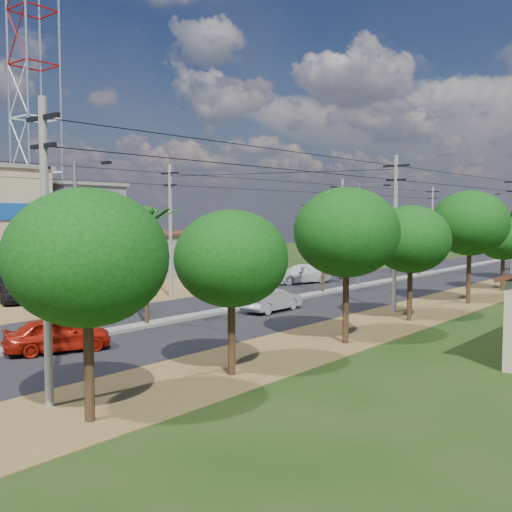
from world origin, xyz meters
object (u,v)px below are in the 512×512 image
Objects in this scene: car_silver_mid at (272,300)px; car_parked_dark at (9,293)px; car_red_near at (58,335)px; car_white_far at (301,274)px.

car_silver_mid reaches higher than car_parked_dark.
car_red_near is 1.01× the size of car_silver_mid.
car_white_far reaches higher than car_parked_dark.
car_red_near reaches higher than car_silver_mid.
car_red_near is 15.34m from car_parked_dark.
car_white_far is at bearing -62.47° from car_silver_mid.
car_silver_mid is (0.46, 13.63, -0.03)m from car_red_near.
car_parked_dark is at bearing 1.31° from car_red_near.
car_white_far is at bearing -53.63° from car_red_near.
car_parked_dark is at bearing -86.58° from car_white_far.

